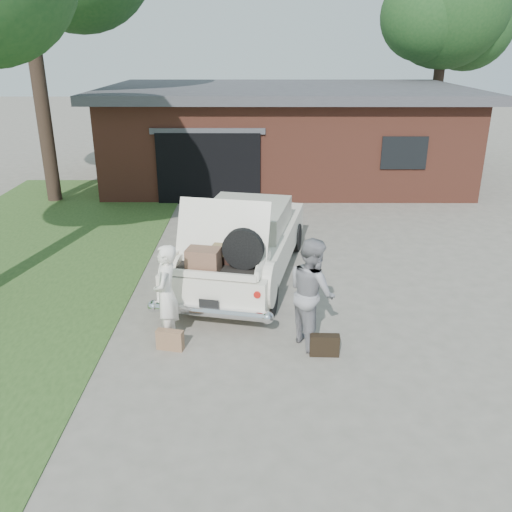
{
  "coord_description": "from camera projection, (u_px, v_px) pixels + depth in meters",
  "views": [
    {
      "loc": [
        0.04,
        -8.59,
        4.71
      ],
      "look_at": [
        0.0,
        0.6,
        1.1
      ],
      "focal_mm": 38.0,
      "sensor_mm": 36.0,
      "label": 1
    }
  ],
  "objects": [
    {
      "name": "ground",
      "position": [
        256.0,
        325.0,
        9.72
      ],
      "size": [
        90.0,
        90.0,
        0.0
      ],
      "primitive_type": "plane",
      "color": "gray",
      "rests_on": "ground"
    },
    {
      "name": "suitcase_right",
      "position": [
        325.0,
        345.0,
        8.72
      ],
      "size": [
        0.48,
        0.17,
        0.37
      ],
      "primitive_type": "cube",
      "rotation": [
        0.0,
        0.0,
        -0.03
      ],
      "color": "black",
      "rests_on": "ground"
    },
    {
      "name": "house",
      "position": [
        284.0,
        133.0,
        19.78
      ],
      "size": [
        12.8,
        7.8,
        3.3
      ],
      "color": "brown",
      "rests_on": "ground"
    },
    {
      "name": "suitcase_left",
      "position": [
        170.0,
        340.0,
        8.89
      ],
      "size": [
        0.47,
        0.24,
        0.35
      ],
      "primitive_type": "cube",
      "rotation": [
        0.0,
        0.0,
        -0.22
      ],
      "color": "#986D4D",
      "rests_on": "ground"
    },
    {
      "name": "tree_right",
      "position": [
        448.0,
        11.0,
        21.7
      ],
      "size": [
        5.74,
        4.99,
        8.68
      ],
      "color": "#38281E",
      "rests_on": "ground"
    },
    {
      "name": "grass_strip",
      "position": [
        19.0,
        262.0,
        12.53
      ],
      "size": [
        6.0,
        16.0,
        0.02
      ],
      "primitive_type": "cube",
      "color": "#2D4C1E",
      "rests_on": "ground"
    },
    {
      "name": "woman_left",
      "position": [
        166.0,
        294.0,
        8.93
      ],
      "size": [
        0.44,
        0.64,
        1.71
      ],
      "primitive_type": "imported",
      "rotation": [
        0.0,
        0.0,
        -1.62
      ],
      "color": "white",
      "rests_on": "ground"
    },
    {
      "name": "sedan",
      "position": [
        243.0,
        242.0,
        11.5
      ],
      "size": [
        3.02,
        5.53,
        2.08
      ],
      "rotation": [
        0.0,
        0.0,
        -0.2
      ],
      "color": "white",
      "rests_on": "ground"
    },
    {
      "name": "woman_right",
      "position": [
        312.0,
        292.0,
        8.84
      ],
      "size": [
        1.0,
        1.11,
        1.86
      ],
      "primitive_type": "imported",
      "rotation": [
        0.0,
        0.0,
        1.97
      ],
      "color": "gray",
      "rests_on": "ground"
    }
  ]
}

